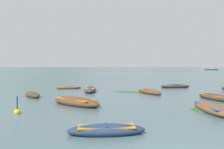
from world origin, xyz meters
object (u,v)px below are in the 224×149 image
object	(u,v)px
rowboat_2	(69,88)
ferry_1	(211,70)
rowboat_4	(149,92)
rowboat_9	(106,130)
rowboat_11	(212,108)
rowboat_0	(76,102)
rowboat_7	(214,97)
rowboat_6	(32,95)
rowboat_3	(175,86)
mooring_buoy	(17,112)
rowboat_8	(90,90)

from	to	relation	value
rowboat_2	ferry_1	size ratio (longest dim) A/B	0.35
rowboat_4	rowboat_2	bearing A→B (deg)	152.69
rowboat_9	rowboat_11	xyz separation A→B (m)	(6.11, 4.67, 0.03)
rowboat_0	rowboat_11	bearing A→B (deg)	-13.99
rowboat_9	rowboat_2	bearing A→B (deg)	106.48
rowboat_2	rowboat_7	bearing A→B (deg)	-31.94
rowboat_9	ferry_1	xyz separation A→B (m)	(69.20, 158.37, 0.29)
rowboat_2	rowboat_9	xyz separation A→B (m)	(5.45, -18.43, 0.01)
rowboat_6	ferry_1	world-z (taller)	ferry_1
rowboat_3	ferry_1	size ratio (longest dim) A/B	0.44
rowboat_0	rowboat_6	distance (m)	6.42
rowboat_4	rowboat_9	bearing A→B (deg)	-104.88
ferry_1	rowboat_6	bearing A→B (deg)	-117.42
rowboat_0	rowboat_3	world-z (taller)	rowboat_0
rowboat_0	mooring_buoy	world-z (taller)	mooring_buoy
rowboat_3	mooring_buoy	distance (m)	20.82
rowboat_6	rowboat_0	bearing A→B (deg)	-42.61
rowboat_4	rowboat_8	world-z (taller)	rowboat_8
rowboat_2	rowboat_9	bearing A→B (deg)	-73.52
ferry_1	rowboat_9	bearing A→B (deg)	-113.60
rowboat_2	rowboat_4	xyz separation A→B (m)	(9.10, -4.70, 0.03)
rowboat_11	rowboat_0	bearing A→B (deg)	166.01
rowboat_3	rowboat_6	distance (m)	17.40
rowboat_4	rowboat_7	world-z (taller)	rowboat_7
rowboat_3	rowboat_9	bearing A→B (deg)	-111.38
rowboat_4	mooring_buoy	size ratio (longest dim) A/B	3.42
rowboat_4	rowboat_8	bearing A→B (deg)	164.94
rowboat_4	rowboat_6	distance (m)	11.13
rowboat_0	rowboat_7	bearing A→B (deg)	15.21
rowboat_8	rowboat_7	bearing A→B (deg)	-27.22
rowboat_2	rowboat_8	world-z (taller)	rowboat_8
rowboat_2	rowboat_3	size ratio (longest dim) A/B	0.79
rowboat_6	rowboat_9	xyz separation A→B (m)	(7.18, -11.15, -0.01)
rowboat_0	rowboat_3	distance (m)	16.70
mooring_buoy	rowboat_11	bearing A→B (deg)	4.42
rowboat_6	rowboat_7	xyz separation A→B (m)	(15.62, -1.38, 0.01)
rowboat_3	rowboat_7	distance (m)	10.22
rowboat_0	rowboat_11	world-z (taller)	rowboat_0
rowboat_2	rowboat_11	xyz separation A→B (m)	(11.56, -13.76, 0.04)
rowboat_4	rowboat_7	xyz separation A→B (m)	(4.79, -3.96, 0.00)
rowboat_7	rowboat_11	world-z (taller)	rowboat_11
rowboat_8	ferry_1	xyz separation A→B (m)	(71.66, 143.00, 0.23)
rowboat_8	rowboat_9	bearing A→B (deg)	-80.92
rowboat_7	rowboat_8	xyz separation A→B (m)	(-10.90, 5.60, 0.04)
rowboat_0	rowboat_7	xyz separation A→B (m)	(10.89, 2.96, -0.04)
rowboat_3	rowboat_6	world-z (taller)	rowboat_3
rowboat_4	rowboat_6	size ratio (longest dim) A/B	1.20
rowboat_2	rowboat_7	world-z (taller)	rowboat_7
ferry_1	rowboat_8	bearing A→B (deg)	-116.62
rowboat_2	rowboat_6	world-z (taller)	rowboat_6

